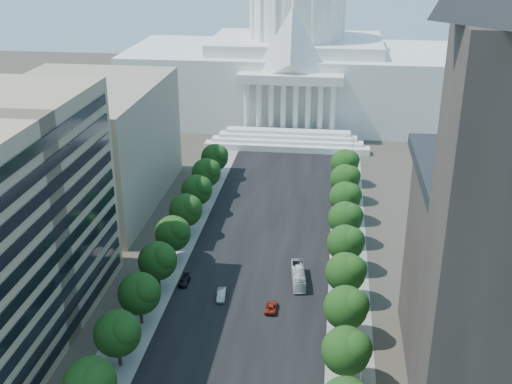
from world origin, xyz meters
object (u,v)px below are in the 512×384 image
at_px(car_silver, 221,295).
at_px(city_bus, 298,276).
at_px(car_dark_b, 184,281).
at_px(car_red, 271,307).

bearing_deg(car_silver, city_bus, 23.40).
bearing_deg(car_dark_b, city_bus, 8.48).
xyz_separation_m(car_red, car_dark_b, (-18.15, 7.35, 0.00)).
bearing_deg(car_silver, car_dark_b, 146.58).
distance_m(car_silver, car_dark_b, 9.34).
relative_size(car_red, city_bus, 0.44).
relative_size(car_dark_b, city_bus, 0.43).
xyz_separation_m(car_silver, car_red, (9.90, -2.97, -0.12)).
bearing_deg(city_bus, car_dark_b, -178.26).
distance_m(car_silver, car_red, 10.34).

